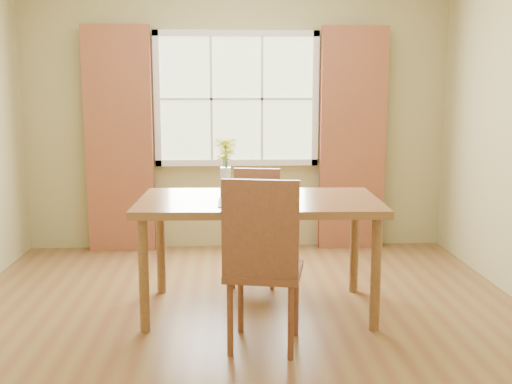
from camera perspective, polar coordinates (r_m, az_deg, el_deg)
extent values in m
cube|color=brown|center=(4.41, -1.27, -11.56)|extent=(4.20, 3.80, 0.02)
cube|color=tan|center=(6.02, -1.85, 7.42)|extent=(4.20, 0.02, 2.70)
cube|color=tan|center=(2.21, 0.02, 3.54)|extent=(4.20, 0.02, 2.70)
cube|color=beige|center=(5.99, -1.85, 8.84)|extent=(1.50, 0.02, 1.20)
cube|color=white|center=(5.98, -1.88, 14.88)|extent=(1.62, 0.04, 0.06)
cube|color=white|center=(6.00, -1.82, 2.82)|extent=(1.62, 0.04, 0.06)
cube|color=white|center=(6.00, -9.41, 8.72)|extent=(0.06, 0.04, 1.32)
cube|color=white|center=(6.02, 5.68, 8.81)|extent=(0.06, 0.04, 1.32)
cube|color=white|center=(5.96, -1.85, 8.84)|extent=(1.50, 0.03, 0.02)
cube|color=maroon|center=(6.00, -12.91, 4.78)|extent=(0.65, 0.08, 2.20)
cube|color=maroon|center=(6.04, 9.20, 4.93)|extent=(0.65, 0.08, 2.20)
cube|color=brown|center=(4.25, 0.28, -0.98)|extent=(1.73, 1.01, 0.05)
cylinder|color=brown|center=(4.03, -10.64, -7.83)|extent=(0.07, 0.07, 0.77)
cylinder|color=brown|center=(4.06, 11.33, -7.71)|extent=(0.07, 0.07, 0.77)
cylinder|color=brown|center=(4.77, -9.07, -5.01)|extent=(0.07, 0.07, 0.77)
cylinder|color=brown|center=(4.80, 9.36, -4.93)|extent=(0.07, 0.07, 0.77)
cube|color=brown|center=(3.72, 0.81, -7.56)|extent=(0.53, 0.53, 0.04)
cube|color=brown|center=(3.45, 0.37, -3.61)|extent=(0.45, 0.13, 0.58)
cylinder|color=brown|center=(3.67, -2.48, -12.03)|extent=(0.04, 0.04, 0.46)
cylinder|color=brown|center=(3.62, 3.34, -12.34)|extent=(0.04, 0.04, 0.46)
cylinder|color=brown|center=(4.00, -1.48, -10.13)|extent=(0.04, 0.04, 0.46)
cylinder|color=brown|center=(3.96, 3.82, -10.37)|extent=(0.04, 0.04, 0.46)
cube|color=brown|center=(4.94, -0.12, -4.02)|extent=(0.44, 0.44, 0.04)
cube|color=brown|center=(5.05, 0.08, -0.58)|extent=(0.39, 0.09, 0.50)
cylinder|color=brown|center=(4.86, -2.18, -6.91)|extent=(0.03, 0.03, 0.40)
cylinder|color=brown|center=(4.83, 1.56, -7.02)|extent=(0.03, 0.03, 0.40)
cylinder|color=brown|center=(5.16, -1.69, -5.92)|extent=(0.03, 0.03, 0.40)
cylinder|color=brown|center=(5.13, 1.82, -6.01)|extent=(0.03, 0.03, 0.40)
cube|color=beige|center=(4.09, -0.46, -0.98)|extent=(0.45, 0.34, 0.01)
cube|color=#77E338|center=(4.09, -0.43, -0.85)|extent=(0.28, 0.28, 0.01)
ellipsoid|color=#D58D48|center=(4.16, -0.93, -0.26)|extent=(0.18, 0.12, 0.05)
ellipsoid|color=#4C8C2D|center=(4.13, -0.25, -0.10)|extent=(0.10, 0.06, 0.01)
cylinder|color=red|center=(4.15, -1.01, 0.23)|extent=(0.09, 0.09, 0.01)
cylinder|color=red|center=(4.16, -0.57, 0.36)|extent=(0.09, 0.09, 0.01)
ellipsoid|color=#D58D48|center=(4.15, -0.88, 0.80)|extent=(0.18, 0.12, 0.06)
cylinder|color=silver|center=(4.16, 3.09, -0.10)|extent=(0.07, 0.07, 0.11)
cylinder|color=silver|center=(4.16, 3.09, -0.22)|extent=(0.06, 0.06, 0.09)
cylinder|color=silver|center=(4.41, -2.92, 1.07)|extent=(0.08, 0.08, 0.20)
cylinder|color=silver|center=(4.41, -2.92, 0.42)|extent=(0.07, 0.07, 0.10)
cylinder|color=#3D7028|center=(4.39, -2.93, 2.22)|extent=(0.01, 0.01, 0.38)
cylinder|color=#3D7028|center=(4.39, -2.75, 1.77)|extent=(0.01, 0.01, 0.31)
cylinder|color=#3D7028|center=(4.41, -3.07, 1.52)|extent=(0.01, 0.01, 0.27)
cylinder|color=#3D7028|center=(4.40, -2.81, 2.02)|extent=(0.01, 0.01, 0.35)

